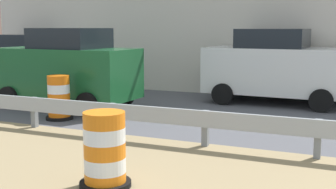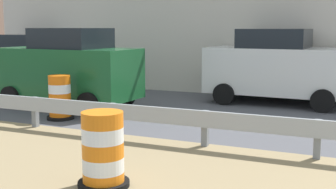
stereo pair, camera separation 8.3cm
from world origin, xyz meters
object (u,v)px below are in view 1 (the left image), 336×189
at_px(car_lead_near_lane, 67,69).
at_px(car_distant_a, 26,61).
at_px(traffic_barrel_nearest, 105,153).
at_px(traffic_barrel_close, 59,100).
at_px(car_trailing_near_lane, 277,66).

xyz_separation_m(car_lead_near_lane, car_distant_a, (3.17, 4.25, -0.11)).
bearing_deg(traffic_barrel_nearest, car_distant_a, 46.17).
height_order(traffic_barrel_close, car_lead_near_lane, car_lead_near_lane).
relative_size(traffic_barrel_nearest, car_distant_a, 0.24).
distance_m(traffic_barrel_close, car_lead_near_lane, 1.77).
xyz_separation_m(traffic_barrel_close, car_lead_near_lane, (1.45, 0.80, 0.62)).
xyz_separation_m(traffic_barrel_nearest, car_trailing_near_lane, (8.21, -1.01, 0.62)).
bearing_deg(traffic_barrel_close, car_lead_near_lane, 28.69).
relative_size(car_lead_near_lane, car_trailing_near_lane, 0.96).
bearing_deg(car_trailing_near_lane, traffic_barrel_nearest, -94.76).
xyz_separation_m(traffic_barrel_nearest, car_lead_near_lane, (5.07, 4.33, 0.63)).
distance_m(traffic_barrel_nearest, car_trailing_near_lane, 8.29).
bearing_deg(traffic_barrel_nearest, car_lead_near_lane, 40.53).
relative_size(car_trailing_near_lane, car_distant_a, 0.96).
bearing_deg(traffic_barrel_nearest, traffic_barrel_close, 44.39).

